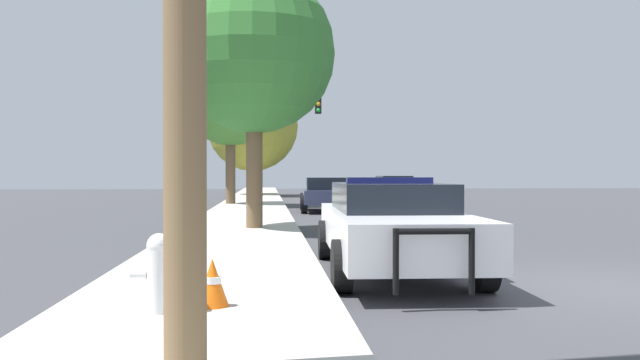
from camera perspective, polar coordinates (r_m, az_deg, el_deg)
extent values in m
plane|color=#3D3D42|center=(9.08, 24.50, -8.95)|extent=(110.00, 110.00, 0.00)
cube|color=#BCB7AD|center=(7.97, -9.99, -9.77)|extent=(3.00, 110.00, 0.13)
cube|color=white|center=(9.49, 6.62, -4.62)|extent=(2.00, 5.14, 0.60)
cube|color=black|center=(9.71, 6.37, -1.51)|extent=(1.67, 2.69, 0.41)
cylinder|color=black|center=(8.22, 14.79, -7.53)|extent=(0.26, 0.68, 0.68)
cylinder|color=black|center=(7.86, 2.00, -7.88)|extent=(0.26, 0.68, 0.68)
cylinder|color=black|center=(11.24, 9.82, -5.34)|extent=(0.26, 0.68, 0.68)
cylinder|color=black|center=(10.98, 0.53, -5.48)|extent=(0.26, 0.68, 0.68)
cylinder|color=black|center=(7.02, 13.70, -7.21)|extent=(0.07, 0.07, 0.72)
cylinder|color=black|center=(6.82, 6.95, -7.42)|extent=(0.07, 0.07, 0.72)
cylinder|color=black|center=(6.87, 10.38, -4.64)|extent=(0.88, 0.10, 0.07)
cube|color=navy|center=(9.71, 6.37, -0.02)|extent=(1.34, 0.24, 0.09)
cube|color=navy|center=(9.69, 12.06, -4.34)|extent=(0.12, 3.66, 0.17)
cylinder|color=white|center=(6.40, -14.50, -8.89)|extent=(0.23, 0.23, 0.63)
sphere|color=white|center=(6.35, -14.50, -5.83)|extent=(0.24, 0.24, 0.24)
cylinder|color=white|center=(6.42, -16.24, -8.29)|extent=(0.16, 0.09, 0.09)
cylinder|color=white|center=(6.36, -12.73, -8.37)|extent=(0.16, 0.09, 0.09)
cylinder|color=#424247|center=(29.88, -6.34, 3.03)|extent=(0.16, 0.16, 5.31)
cylinder|color=#424247|center=(30.09, -3.25, 7.80)|extent=(3.22, 0.11, 0.11)
cube|color=black|center=(30.13, -0.17, 6.93)|extent=(0.30, 0.24, 0.90)
sphere|color=red|center=(30.03, -0.15, 7.53)|extent=(0.20, 0.20, 0.20)
sphere|color=orange|center=(30.00, -0.15, 6.96)|extent=(0.20, 0.20, 0.20)
sphere|color=green|center=(29.97, -0.15, 6.39)|extent=(0.20, 0.20, 0.20)
cube|color=navy|center=(31.17, 6.84, -1.02)|extent=(1.82, 4.51, 0.63)
cube|color=black|center=(31.38, 6.77, -0.03)|extent=(1.53, 2.35, 0.44)
cylinder|color=black|center=(29.99, 8.92, -1.69)|extent=(0.25, 0.65, 0.65)
cylinder|color=black|center=(29.67, 5.72, -1.71)|extent=(0.25, 0.65, 0.65)
cylinder|color=black|center=(32.70, 7.86, -1.50)|extent=(0.25, 0.65, 0.65)
cylinder|color=black|center=(32.40, 4.92, -1.51)|extent=(0.25, 0.65, 0.65)
cube|color=#333856|center=(24.76, 0.50, -1.48)|extent=(1.93, 4.20, 0.52)
cube|color=black|center=(24.54, 0.52, -0.33)|extent=(1.60, 2.21, 0.48)
cylinder|color=black|center=(26.02, -1.56, -1.95)|extent=(0.27, 0.72, 0.71)
cylinder|color=black|center=(26.11, 2.25, -1.94)|extent=(0.27, 0.72, 0.71)
cylinder|color=black|center=(23.46, -1.45, -2.22)|extent=(0.27, 0.72, 0.71)
cylinder|color=black|center=(23.56, 2.77, -2.21)|extent=(0.27, 0.72, 0.71)
cylinder|color=brown|center=(42.24, -6.19, 0.70)|extent=(0.38, 0.38, 2.94)
sphere|color=#999933|center=(42.37, -6.19, 4.97)|extent=(6.13, 6.13, 6.13)
cylinder|color=brown|center=(15.89, -6.02, 1.62)|extent=(0.42, 0.42, 3.31)
sphere|color=#387A33|center=(16.18, -6.03, 11.53)|extent=(4.11, 4.11, 4.11)
cylinder|color=brown|center=(28.93, -8.19, 1.47)|extent=(0.45, 0.45, 3.66)
sphere|color=#4C8E38|center=(29.14, -8.20, 7.46)|extent=(4.40, 4.40, 4.40)
cone|color=orange|center=(6.58, -9.81, -9.20)|extent=(0.34, 0.34, 0.49)
cylinder|color=white|center=(6.58, -9.81, -8.99)|extent=(0.19, 0.19, 0.07)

